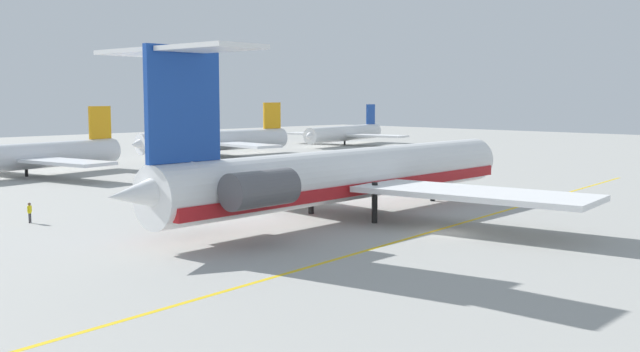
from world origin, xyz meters
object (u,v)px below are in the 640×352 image
Objects in this scene: airliner_mid_right at (212,141)px; ground_crew_near_tail at (30,210)px; airliner_far_right at (343,133)px; ground_crew_near_nose at (338,168)px; safety_cone_wingtip at (397,179)px; main_jetliner at (342,175)px; airliner_mid_left at (20,157)px.

ground_crew_near_tail is at bearing 43.57° from airliner_mid_right.
airliner_far_right is 65.16m from ground_crew_near_nose.
safety_cone_wingtip is at bearing -107.11° from ground_crew_near_tail.
airliner_mid_left is (-5.75, 52.91, -1.11)m from main_jetliner.
airliner_mid_right is at bearing 81.57° from safety_cone_wingtip.
ground_crew_near_nose is at bearing 30.11° from airliner_far_right.
ground_crew_near_tail is 46.32m from safety_cone_wingtip.
airliner_mid_right is 70.27m from ground_crew_near_tail.
main_jetliner reaches higher than airliner_mid_left.
airliner_mid_left is at bearing 17.14° from airliner_mid_right.
ground_crew_near_tail is (-44.53, -6.32, -0.06)m from ground_crew_near_nose.
airliner_mid_right is (33.00, 62.67, -1.02)m from main_jetliner.
main_jetliner is at bearing 85.23° from airliner_mid_left.
main_jetliner is 70.84m from airliner_mid_right.
safety_cone_wingtip is at bearing 118.67° from airliner_mid_left.
airliner_mid_right reaches higher than airliner_far_right.
airliner_far_right is at bearing -114.29° from ground_crew_near_nose.
main_jetliner reaches higher than safety_cone_wingtip.
safety_cone_wingtip is (46.25, -2.26, -0.83)m from ground_crew_near_tail.
main_jetliner is at bearing 65.23° from airliner_mid_right.
safety_cone_wingtip is (31.64, -38.19, -2.45)m from airliner_mid_left.
airliner_far_right is 17.07× the size of ground_crew_near_tail.
ground_crew_near_tail is at bearing 16.17° from airliner_far_right.
main_jetliner is 1.51× the size of airliner_mid_right.
airliner_mid_left is 38.82m from ground_crew_near_tail.
airliner_far_right is at bearing 179.46° from airliner_mid_left.
airliner_far_right is (72.24, 67.26, -1.21)m from main_jetliner.
airliner_mid_left is 1.04× the size of airliner_far_right.
ground_crew_near_tail is at bearing 56.89° from airliner_mid_left.
ground_crew_near_tail is 3.16× the size of safety_cone_wingtip.
airliner_far_right is (39.24, 4.59, -0.19)m from airliner_mid_right.
main_jetliner is 87.84× the size of safety_cone_wingtip.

